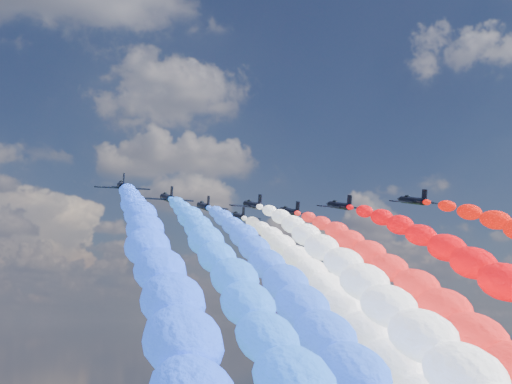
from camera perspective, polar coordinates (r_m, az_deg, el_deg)
name	(u,v)px	position (r m, az deg, el deg)	size (l,w,h in m)	color
jet_0	(122,186)	(118.99, -11.32, 0.49)	(9.45, 12.67, 2.79)	black
trail_0	(153,287)	(67.82, -8.73, -7.97)	(6.75, 94.69, 43.80)	blue
jet_1	(167,198)	(128.77, -7.56, -0.49)	(9.45, 12.67, 2.79)	black
trail_1	(223,292)	(78.31, -2.79, -8.45)	(6.75, 94.69, 43.80)	blue
jet_2	(204,206)	(137.49, -4.46, -1.21)	(9.45, 12.67, 2.79)	black
trail_2	(275,295)	(87.81, 1.64, -8.73)	(6.75, 94.69, 43.80)	blue
jet_3	(253,205)	(135.63, -0.29, -1.11)	(9.45, 12.67, 2.79)	black
trail_3	(354,294)	(87.21, 8.32, -8.60)	(6.75, 94.69, 43.80)	white
jet_4	(238,216)	(150.35, -1.50, -2.08)	(9.45, 12.67, 2.79)	black
trail_4	(318,298)	(101.58, 5.28, -8.98)	(6.75, 94.69, 43.80)	silver
jet_5	(290,211)	(143.63, 2.87, -1.65)	(9.45, 12.67, 2.79)	black
trail_5	(402,297)	(96.41, 12.33, -8.68)	(6.75, 94.69, 43.80)	red
jet_6	(340,206)	(137.32, 7.12, -1.15)	(9.45, 12.67, 2.79)	black
trail_6	(491,295)	(92.04, 19.34, -8.22)	(6.75, 94.69, 43.80)	red
jet_7	(413,201)	(134.16, 13.19, -0.72)	(9.45, 12.67, 2.79)	black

